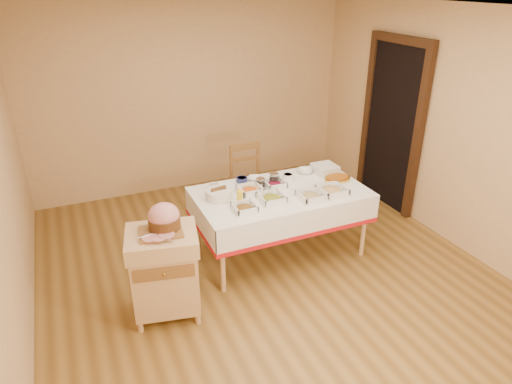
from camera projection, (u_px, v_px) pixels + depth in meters
room_shell at (267, 157)px, 4.27m from camera, size 5.00×5.00×5.00m
doorway at (392, 123)px, 5.89m from camera, size 0.09×1.10×2.20m
dining_table at (280, 205)px, 4.92m from camera, size 1.82×1.02×0.76m
butcher_cart at (165, 269)px, 4.03m from camera, size 0.69×0.62×0.86m
dining_chair at (249, 181)px, 5.75m from camera, size 0.43×0.41×0.96m
ham_on_board at (163, 219)px, 3.87m from camera, size 0.38×0.37×0.25m
serving_dish_a at (245, 208)px, 4.44m from camera, size 0.22×0.22×0.10m
serving_dish_b at (272, 198)px, 4.63m from camera, size 0.25×0.25×0.10m
serving_dish_c at (311, 196)px, 4.68m from camera, size 0.25×0.25×0.10m
serving_dish_d at (332, 190)px, 4.80m from camera, size 0.27×0.27×0.10m
serving_dish_e at (250, 190)px, 4.79m from camera, size 0.25×0.24×0.11m
serving_dish_f at (275, 184)px, 4.94m from camera, size 0.23×0.21×0.10m
small_bowl_left at (214, 186)px, 4.89m from camera, size 0.13×0.13×0.06m
small_bowl_mid at (242, 179)px, 5.06m from camera, size 0.13×0.13×0.05m
small_bowl_right at (288, 176)px, 5.13m from camera, size 0.12×0.12×0.06m
bowl_white_imported at (255, 178)px, 5.11m from camera, size 0.20×0.20×0.04m
bowl_small_imported at (305, 171)px, 5.29m from camera, size 0.21×0.21×0.05m
preserve_jar_left at (260, 184)px, 4.90m from camera, size 0.09×0.09×0.12m
preserve_jar_right at (274, 179)px, 4.99m from camera, size 0.11×0.11×0.13m
mustard_bottle at (240, 197)px, 4.54m from camera, size 0.06×0.06×0.18m
bread_basket at (219, 194)px, 4.67m from camera, size 0.28×0.28×0.12m
plate_stack at (325, 169)px, 5.30m from camera, size 0.26×0.26×0.09m
brass_platter at (337, 178)px, 5.12m from camera, size 0.31×0.22×0.04m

